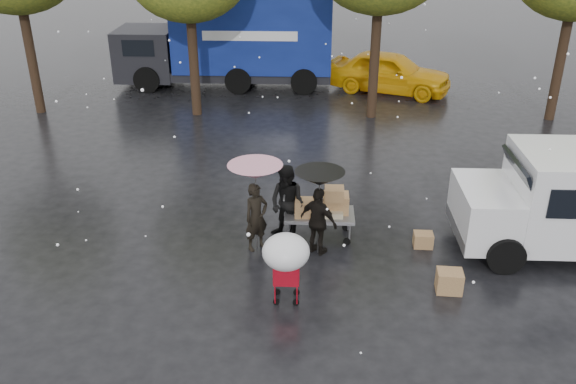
{
  "coord_description": "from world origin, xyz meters",
  "views": [
    {
      "loc": [
        0.53,
        -10.02,
        6.7
      ],
      "look_at": [
        0.05,
        1.0,
        1.39
      ],
      "focal_mm": 38.0,
      "sensor_mm": 36.0,
      "label": 1
    }
  ],
  "objects_px": {
    "shopping_cart": "(286,255)",
    "person_pink": "(256,217)",
    "blue_truck": "(232,41)",
    "yellow_taxi": "(390,72)",
    "person_black": "(319,221)",
    "vendor_cart": "(323,208)"
  },
  "relations": [
    {
      "from": "blue_truck",
      "to": "yellow_taxi",
      "type": "height_order",
      "value": "blue_truck"
    },
    {
      "from": "person_pink",
      "to": "blue_truck",
      "type": "distance_m",
      "value": 12.77
    },
    {
      "from": "person_black",
      "to": "vendor_cart",
      "type": "distance_m",
      "value": 0.67
    },
    {
      "from": "shopping_cart",
      "to": "yellow_taxi",
      "type": "bearing_deg",
      "value": 76.6
    },
    {
      "from": "vendor_cart",
      "to": "yellow_taxi",
      "type": "bearing_deg",
      "value": 77.02
    },
    {
      "from": "person_pink",
      "to": "blue_truck",
      "type": "relative_size",
      "value": 0.18
    },
    {
      "from": "shopping_cart",
      "to": "person_pink",
      "type": "bearing_deg",
      "value": 109.69
    },
    {
      "from": "person_black",
      "to": "shopping_cart",
      "type": "height_order",
      "value": "person_black"
    },
    {
      "from": "shopping_cart",
      "to": "blue_truck",
      "type": "relative_size",
      "value": 0.18
    },
    {
      "from": "person_black",
      "to": "blue_truck",
      "type": "bearing_deg",
      "value": -41.0
    },
    {
      "from": "person_black",
      "to": "yellow_taxi",
      "type": "distance_m",
      "value": 12.28
    },
    {
      "from": "person_black",
      "to": "vendor_cart",
      "type": "bearing_deg",
      "value": -64.79
    },
    {
      "from": "blue_truck",
      "to": "person_pink",
      "type": "bearing_deg",
      "value": -80.62
    },
    {
      "from": "person_black",
      "to": "shopping_cart",
      "type": "bearing_deg",
      "value": 106.73
    },
    {
      "from": "vendor_cart",
      "to": "shopping_cart",
      "type": "distance_m",
      "value": 2.63
    },
    {
      "from": "person_black",
      "to": "blue_truck",
      "type": "height_order",
      "value": "blue_truck"
    },
    {
      "from": "person_pink",
      "to": "person_black",
      "type": "bearing_deg",
      "value": -43.93
    },
    {
      "from": "blue_truck",
      "to": "yellow_taxi",
      "type": "relative_size",
      "value": 1.8
    },
    {
      "from": "shopping_cart",
      "to": "person_black",
      "type": "bearing_deg",
      "value": 72.59
    },
    {
      "from": "blue_truck",
      "to": "yellow_taxi",
      "type": "distance_m",
      "value": 6.2
    },
    {
      "from": "vendor_cart",
      "to": "blue_truck",
      "type": "xyz_separation_m",
      "value": [
        -3.47,
        12.03,
        1.03
      ]
    },
    {
      "from": "person_pink",
      "to": "vendor_cart",
      "type": "height_order",
      "value": "person_pink"
    }
  ]
}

